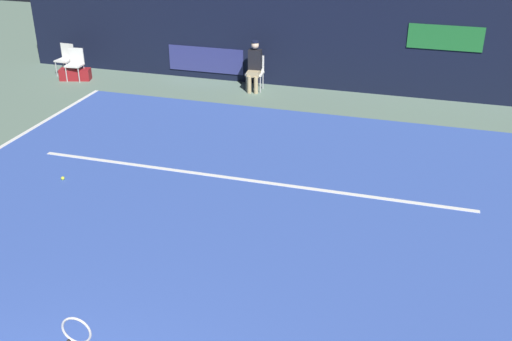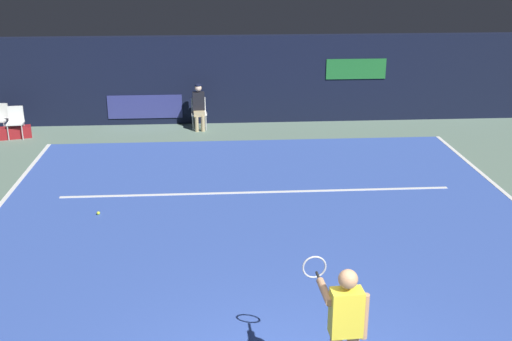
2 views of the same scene
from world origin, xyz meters
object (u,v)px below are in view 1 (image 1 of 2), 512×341
object	(u,v)px
line_judge_on_chair	(255,65)
tennis_ball	(63,178)
courtside_chair_near	(75,62)
courtside_chair_far	(66,58)
equipment_bag	(75,74)

from	to	relation	value
line_judge_on_chair	tennis_ball	world-z (taller)	line_judge_on_chair
courtside_chair_near	courtside_chair_far	distance (m)	0.65
courtside_chair_near	tennis_ball	distance (m)	6.45
tennis_ball	line_judge_on_chair	bearing A→B (deg)	72.76
line_judge_on_chair	equipment_bag	bearing A→B (deg)	-173.84
courtside_chair_near	equipment_bag	world-z (taller)	courtside_chair_near
courtside_chair_far	equipment_bag	bearing A→B (deg)	-37.06
equipment_bag	courtside_chair_far	bearing A→B (deg)	127.13
line_judge_on_chair	tennis_ball	distance (m)	6.46
line_judge_on_chair	tennis_ball	xyz separation A→B (m)	(-1.90, -6.14, -0.64)
courtside_chair_far	tennis_ball	bearing A→B (deg)	-58.23
courtside_chair_near	tennis_ball	xyz separation A→B (m)	(3.16, -5.60, -0.46)
courtside_chair_far	equipment_bag	world-z (taller)	courtside_chair_far
equipment_bag	line_judge_on_chair	bearing A→B (deg)	-9.65
courtside_chair_far	tennis_ball	xyz separation A→B (m)	(3.69, -5.96, -0.46)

